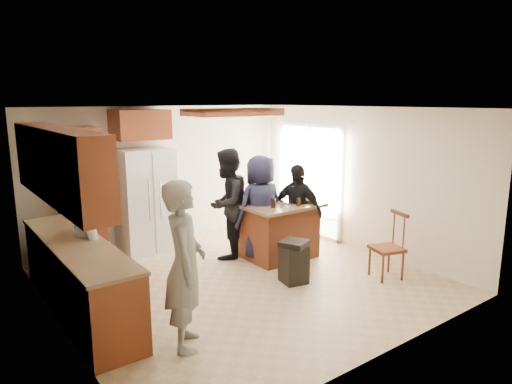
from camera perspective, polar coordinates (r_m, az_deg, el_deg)
room_shell at (r=10.65m, az=12.59°, el=1.78°), size 8.00×5.20×5.00m
person_front_left at (r=4.89m, az=-8.90°, el=-9.05°), size 0.75×0.82×1.82m
person_behind_left at (r=7.57m, az=-3.63°, el=-1.48°), size 1.05×0.91×1.83m
person_behind_right at (r=7.49m, az=0.59°, el=-1.98°), size 0.88×0.61×1.74m
person_side_right at (r=7.64m, az=5.06°, el=-2.38°), size 0.76×1.03×1.58m
person_counter at (r=6.32m, az=-19.86°, el=-5.77°), size 0.60×1.10×1.63m
left_cabinetry at (r=5.99m, az=-22.09°, el=-5.46°), size 0.64×3.00×2.30m
back_wall_units at (r=7.83m, az=-19.30°, el=1.77°), size 1.80×0.60×2.45m
refrigerator at (r=8.11m, az=-13.64°, el=-1.04°), size 0.90×0.76×1.80m
kitchen_island at (r=7.67m, az=2.85°, el=-4.71°), size 1.28×1.03×0.93m
island_items at (r=7.63m, az=4.72°, el=-1.00°), size 0.90×0.71×0.15m
trash_bin at (r=6.69m, az=4.75°, el=-8.62°), size 0.47×0.47×0.63m
spindle_chair at (r=7.07m, az=16.17°, el=-6.78°), size 0.53×0.53×0.99m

